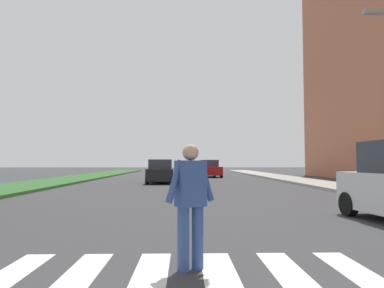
% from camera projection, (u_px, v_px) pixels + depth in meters
% --- Properties ---
extents(ground_plane, '(140.00, 140.00, 0.00)m').
position_uv_depth(ground_plane, '(178.00, 181.00, 26.57)').
color(ground_plane, '#38383A').
extents(crosswalk, '(5.85, 2.20, 0.01)m').
position_uv_depth(crosswalk, '(150.00, 277.00, 4.31)').
color(crosswalk, silver).
rests_on(crosswalk, ground_plane).
extents(median_strip, '(3.98, 64.00, 0.15)m').
position_uv_depth(median_strip, '(56.00, 181.00, 24.37)').
color(median_strip, '#2D5B28').
rests_on(median_strip, ground_plane).
extents(sidewalk_right, '(3.00, 64.00, 0.15)m').
position_uv_depth(sidewalk_right, '(305.00, 181.00, 24.79)').
color(sidewalk_right, '#9E9991').
rests_on(sidewalk_right, ground_plane).
extents(pedestrian_performer, '(0.70, 0.43, 1.69)m').
position_uv_depth(pedestrian_performer, '(190.00, 200.00, 4.63)').
color(pedestrian_performer, '#334C8C').
rests_on(pedestrian_performer, ground_plane).
extents(sedan_midblock, '(1.92, 4.22, 1.63)m').
position_uv_depth(sedan_midblock, '(161.00, 172.00, 23.79)').
color(sedan_midblock, black).
rests_on(sedan_midblock, ground_plane).
extents(sedan_distant, '(2.26, 4.46, 1.67)m').
position_uv_depth(sedan_distant, '(209.00, 169.00, 33.39)').
color(sedan_distant, maroon).
rests_on(sedan_distant, ground_plane).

